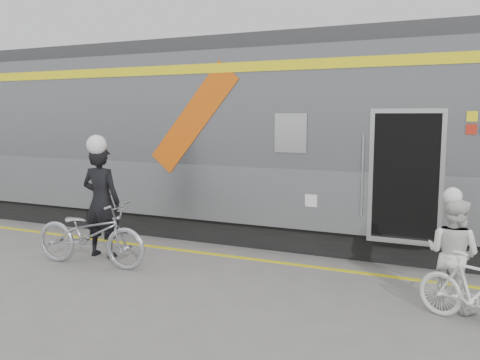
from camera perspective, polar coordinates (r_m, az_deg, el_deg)
The scene contains 9 objects.
ground at distance 7.10m, azimuth -0.60°, elevation -13.91°, with size 90.00×90.00×0.00m, color slate.
train at distance 10.68m, azimuth 7.34°, elevation 4.47°, with size 24.00×3.17×4.10m.
safety_strip at distance 8.99m, azimuth 5.30°, elevation -9.32°, with size 24.00×0.12×0.01m, color yellow.
man at distance 9.54m, azimuth -15.32°, elevation -2.34°, with size 0.74×0.49×2.03m, color black.
bicycle_left at distance 9.09m, azimuth -16.47°, elevation -5.79°, with size 0.74×2.13×1.12m, color #ABADB3.
woman at distance 7.36m, azimuth 22.79°, elevation -7.63°, with size 0.72×0.56×1.49m, color white.
bicycle_right at distance 6.91m, azimuth 25.05°, elevation -11.24°, with size 0.42×1.50×0.90m, color silver.
helmet_man at distance 9.42m, azimuth -15.56°, elevation 4.83°, with size 0.35×0.35×0.35m, color white.
helmet_woman at distance 7.19m, azimuth 23.13°, elevation -0.95°, with size 0.24×0.24×0.24m, color white.
Camera 1 is at (2.81, -5.99, 2.56)m, focal length 38.00 mm.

